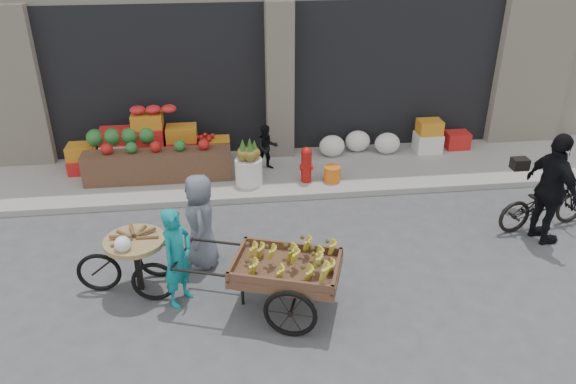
{
  "coord_description": "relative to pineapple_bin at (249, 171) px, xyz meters",
  "views": [
    {
      "loc": [
        -1.17,
        -6.08,
        4.95
      ],
      "look_at": [
        -0.28,
        1.27,
        1.1
      ],
      "focal_mm": 35.0,
      "sensor_mm": 36.0,
      "label": 1
    }
  ],
  "objects": [
    {
      "name": "ground",
      "position": [
        0.75,
        -3.6,
        -0.37
      ],
      "size": [
        80.0,
        80.0,
        0.0
      ],
      "primitive_type": "plane",
      "color": "#424244",
      "rests_on": "ground"
    },
    {
      "name": "sidewalk",
      "position": [
        0.75,
        0.5,
        -0.31
      ],
      "size": [
        18.0,
        2.2,
        0.12
      ],
      "primitive_type": "cube",
      "color": "gray",
      "rests_on": "ground"
    },
    {
      "name": "fruit_display",
      "position": [
        -1.73,
        0.78,
        0.3
      ],
      "size": [
        3.1,
        1.12,
        1.24
      ],
      "color": "red",
      "rests_on": "sidewalk"
    },
    {
      "name": "pineapple_bin",
      "position": [
        0.0,
        0.0,
        0.0
      ],
      "size": [
        0.52,
        0.52,
        0.5
      ],
      "primitive_type": "cylinder",
      "color": "silver",
      "rests_on": "sidewalk"
    },
    {
      "name": "fire_hydrant",
      "position": [
        1.1,
        -0.05,
        0.13
      ],
      "size": [
        0.22,
        0.22,
        0.71
      ],
      "color": "#A5140F",
      "rests_on": "sidewalk"
    },
    {
      "name": "orange_bucket",
      "position": [
        1.6,
        -0.1,
        -0.1
      ],
      "size": [
        0.32,
        0.32,
        0.3
      ],
      "primitive_type": "cylinder",
      "color": "orange",
      "rests_on": "sidewalk"
    },
    {
      "name": "right_bay_goods",
      "position": [
        3.36,
        1.1,
        0.04
      ],
      "size": [
        3.35,
        0.6,
        0.7
      ],
      "color": "silver",
      "rests_on": "sidewalk"
    },
    {
      "name": "seated_person",
      "position": [
        0.4,
        0.6,
        0.21
      ],
      "size": [
        0.51,
        0.43,
        0.93
      ],
      "primitive_type": "imported",
      "rotation": [
        0.0,
        0.0,
        0.17
      ],
      "color": "black",
      "rests_on": "sidewalk"
    },
    {
      "name": "banana_cart",
      "position": [
        0.23,
        -3.66,
        0.35
      ],
      "size": [
        2.53,
        1.62,
        0.99
      ],
      "rotation": [
        0.0,
        0.0,
        -0.32
      ],
      "color": "brown",
      "rests_on": "ground"
    },
    {
      "name": "vendor_woman",
      "position": [
        -1.14,
        -3.31,
        0.35
      ],
      "size": [
        0.58,
        0.63,
        1.45
      ],
      "primitive_type": "imported",
      "rotation": [
        0.0,
        0.0,
        0.98
      ],
      "color": "#107B82",
      "rests_on": "ground"
    },
    {
      "name": "tricycle_cart",
      "position": [
        -1.74,
        -2.96,
        0.2
      ],
      "size": [
        1.43,
        0.87,
        0.95
      ],
      "rotation": [
        0.0,
        0.0,
        -0.04
      ],
      "color": "#9E7F51",
      "rests_on": "ground"
    },
    {
      "name": "vendor_grey",
      "position": [
        -0.84,
        -2.43,
        0.38
      ],
      "size": [
        0.51,
        0.75,
        1.49
      ],
      "primitive_type": "imported",
      "rotation": [
        0.0,
        0.0,
        -1.51
      ],
      "color": "slate",
      "rests_on": "ground"
    },
    {
      "name": "bicycle",
      "position": [
        4.83,
        -2.02,
        0.08
      ],
      "size": [
        1.79,
        0.9,
        0.9
      ],
      "primitive_type": "imported",
      "rotation": [
        0.0,
        0.0,
        1.75
      ],
      "color": "black",
      "rests_on": "ground"
    },
    {
      "name": "cyclist",
      "position": [
        4.63,
        -2.42,
        0.56
      ],
      "size": [
        0.64,
        1.15,
        1.85
      ],
      "primitive_type": "imported",
      "rotation": [
        0.0,
        0.0,
        1.75
      ],
      "color": "black",
      "rests_on": "ground"
    }
  ]
}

